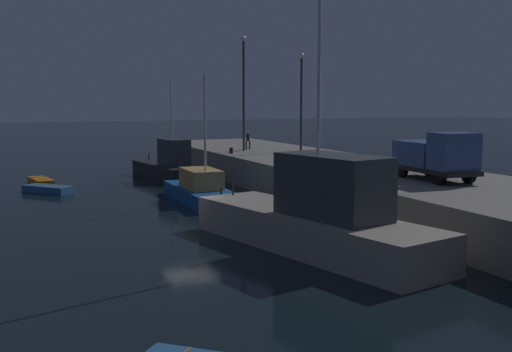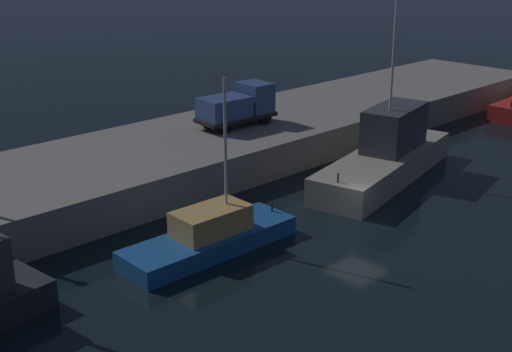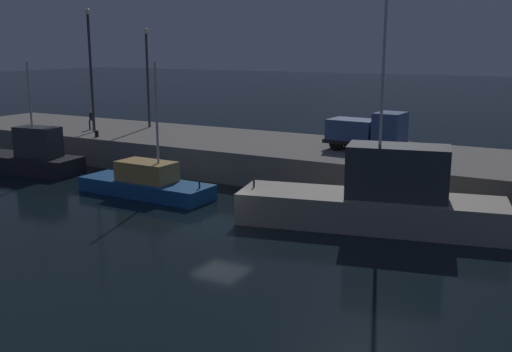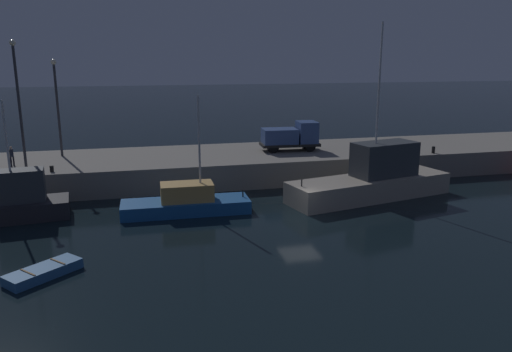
# 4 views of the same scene
# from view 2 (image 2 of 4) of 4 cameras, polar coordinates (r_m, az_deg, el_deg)

# --- Properties ---
(ground_plane) EXTENTS (320.00, 320.00, 0.00)m
(ground_plane) POSITION_cam_2_polar(r_m,az_deg,el_deg) (34.53, 8.45, -4.10)
(ground_plane) COLOR black
(pier_quay) EXTENTS (67.32, 9.94, 2.09)m
(pier_quay) POSITION_cam_2_polar(r_m,az_deg,el_deg) (42.42, -4.88, 2.05)
(pier_quay) COLOR gray
(pier_quay) RESTS_ON ground
(fishing_boat_blue) EXTENTS (13.27, 6.08, 12.64)m
(fishing_boat_blue) POSITION_cam_2_polar(r_m,az_deg,el_deg) (41.14, 10.76, 1.74)
(fishing_boat_blue) COLOR gray
(fishing_boat_blue) RESTS_ON ground
(fishing_boat_orange) EXTENTS (8.58, 2.78, 7.85)m
(fishing_boat_orange) POSITION_cam_2_polar(r_m,az_deg,el_deg) (31.34, -3.82, -4.95)
(fishing_boat_orange) COLOR #195193
(fishing_boat_orange) RESTS_ON ground
(utility_truck) EXTENTS (5.32, 2.44, 2.57)m
(utility_truck) POSITION_cam_2_polar(r_m,az_deg,el_deg) (43.79, -1.51, 5.84)
(utility_truck) COLOR black
(utility_truck) RESTS_ON pier_quay
(bollard_west) EXTENTS (0.28, 0.28, 0.59)m
(bollard_west) POSITION_cam_2_polar(r_m,az_deg,el_deg) (49.98, 11.77, 5.98)
(bollard_west) COLOR black
(bollard_west) RESTS_ON pier_quay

